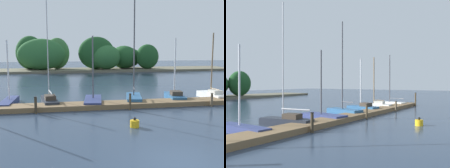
{
  "view_description": "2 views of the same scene",
  "coord_description": "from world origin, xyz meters",
  "views": [
    {
      "loc": [
        -4.58,
        -9.84,
        4.48
      ],
      "look_at": [
        -0.57,
        11.48,
        1.64
      ],
      "focal_mm": 45.2,
      "sensor_mm": 36.0,
      "label": 1
    },
    {
      "loc": [
        -17.5,
        0.29,
        2.85
      ],
      "look_at": [
        2.23,
        13.31,
        2.73
      ],
      "focal_mm": 40.96,
      "sensor_mm": 36.0,
      "label": 2
    }
  ],
  "objects": [
    {
      "name": "dock_pier",
      "position": [
        0.0,
        10.64,
        0.17
      ],
      "size": [
        29.19,
        1.8,
        0.35
      ],
      "color": "brown",
      "rests_on": "ground"
    },
    {
      "name": "far_shore",
      "position": [
        -1.45,
        43.13,
        2.63
      ],
      "size": [
        57.21,
        8.0,
        6.54
      ],
      "color": "#66604C",
      "rests_on": "ground"
    },
    {
      "name": "mooring_piling_3",
      "position": [
        6.74,
        9.41,
        0.52
      ],
      "size": [
        0.2,
        0.2,
        1.04
      ],
      "color": "brown",
      "rests_on": "ground"
    },
    {
      "name": "sailboat_5",
      "position": [
        4.98,
        12.28,
        0.37
      ],
      "size": [
        1.6,
        3.5,
        5.24
      ],
      "rotation": [
        0.0,
        0.0,
        1.42
      ],
      "color": "#285684",
      "rests_on": "ground"
    },
    {
      "name": "mooring_piling_2",
      "position": [
        0.36,
        9.39,
        0.61
      ],
      "size": [
        0.19,
        0.19,
        1.2
      ],
      "color": "#4C3D28",
      "rests_on": "ground"
    },
    {
      "name": "mooring_piling_1",
      "position": [
        -6.21,
        9.51,
        0.59
      ],
      "size": [
        0.21,
        0.21,
        1.17
      ],
      "color": "#3D3323",
      "rests_on": "ground"
    },
    {
      "name": "sailboat_3",
      "position": [
        -2.0,
        11.97,
        0.3
      ],
      "size": [
        1.79,
        4.09,
        5.35
      ],
      "rotation": [
        0.0,
        0.0,
        1.43
      ],
      "color": "navy",
      "rests_on": "ground"
    },
    {
      "name": "sailboat_6",
      "position": [
        8.54,
        12.49,
        0.38
      ],
      "size": [
        1.36,
        3.6,
        5.71
      ],
      "rotation": [
        0.0,
        0.0,
        1.64
      ],
      "color": "white",
      "rests_on": "ground"
    },
    {
      "name": "ground",
      "position": [
        0.0,
        0.0,
        0.0
      ],
      "size": [
        160.0,
        160.0,
        0.0
      ],
      "primitive_type": "plane",
      "color": "#28384C"
    },
    {
      "name": "sailboat_1",
      "position": [
        -8.48,
        12.87,
        0.3
      ],
      "size": [
        1.09,
        4.34,
        5.03
      ],
      "rotation": [
        0.0,
        0.0,
        1.52
      ],
      "color": "navy",
      "rests_on": "ground"
    },
    {
      "name": "sailboat_4",
      "position": [
        1.38,
        12.22,
        0.43
      ],
      "size": [
        1.83,
        3.75,
        8.24
      ],
      "rotation": [
        0.0,
        0.0,
        1.35
      ],
      "color": "#285684",
      "rests_on": "ground"
    },
    {
      "name": "sailboat_2",
      "position": [
        -5.4,
        12.44,
        0.38
      ],
      "size": [
        1.54,
        4.01,
        8.19
      ],
      "rotation": [
        0.0,
        0.0,
        1.71
      ],
      "color": "#232833",
      "rests_on": "ground"
    },
    {
      "name": "channel_buoy_0",
      "position": [
        -0.47,
        5.1,
        0.21
      ],
      "size": [
        0.52,
        0.52,
        0.58
      ],
      "color": "gold",
      "rests_on": "ground"
    }
  ]
}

